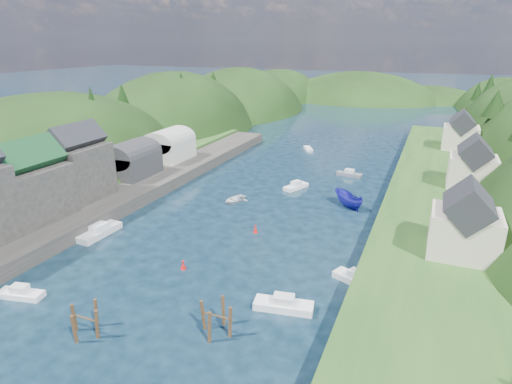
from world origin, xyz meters
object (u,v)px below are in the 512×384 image
at_px(channel_buoy_near, 183,265).
at_px(channel_buoy_far, 255,229).
at_px(piling_cluster_far, 217,321).
at_px(piling_cluster_near, 86,323).

xyz_separation_m(channel_buoy_near, channel_buoy_far, (3.80, 12.23, 0.00)).
height_order(piling_cluster_far, channel_buoy_far, piling_cluster_far).
distance_m(piling_cluster_near, channel_buoy_far, 26.04).
relative_size(channel_buoy_near, channel_buoy_far, 1.00).
bearing_deg(channel_buoy_far, channel_buoy_near, -107.26).
bearing_deg(channel_buoy_far, piling_cluster_near, -102.30).
relative_size(piling_cluster_near, channel_buoy_near, 3.10).
distance_m(channel_buoy_near, channel_buoy_far, 12.81).
bearing_deg(piling_cluster_far, piling_cluster_near, -156.08).
height_order(piling_cluster_near, channel_buoy_near, piling_cluster_near).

